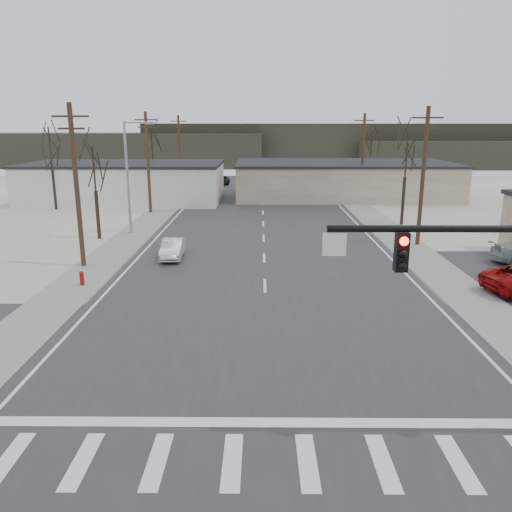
# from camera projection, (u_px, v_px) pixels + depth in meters

# --- Properties ---
(ground) EXTENTS (140.00, 140.00, 0.00)m
(ground) POSITION_uv_depth(u_px,v_px,m) (267.00, 349.00, 20.02)
(ground) COLOR white
(ground) RESTS_ON ground
(main_road) EXTENTS (18.00, 110.00, 0.05)m
(main_road) POSITION_uv_depth(u_px,v_px,m) (264.00, 254.00, 34.52)
(main_road) COLOR #2A2A2C
(main_road) RESTS_ON ground
(cross_road) EXTENTS (90.00, 10.00, 0.04)m
(cross_road) POSITION_uv_depth(u_px,v_px,m) (267.00, 348.00, 20.02)
(cross_road) COLOR #2A2A2C
(cross_road) RESTS_ON ground
(sidewalk_left) EXTENTS (3.00, 90.00, 0.06)m
(sidewalk_left) POSITION_uv_depth(u_px,v_px,m) (130.00, 238.00, 39.44)
(sidewalk_left) COLOR gray
(sidewalk_left) RESTS_ON ground
(sidewalk_right) EXTENTS (3.00, 90.00, 0.06)m
(sidewalk_right) POSITION_uv_depth(u_px,v_px,m) (398.00, 239.00, 39.27)
(sidewalk_right) COLOR gray
(sidewalk_right) RESTS_ON ground
(fire_hydrant) EXTENTS (0.24, 0.24, 0.87)m
(fire_hydrant) POSITION_uv_depth(u_px,v_px,m) (82.00, 278.00, 27.73)
(fire_hydrant) COLOR #A50C0C
(fire_hydrant) RESTS_ON ground
(building_left_far) EXTENTS (22.30, 12.30, 4.50)m
(building_left_far) POSITION_uv_depth(u_px,v_px,m) (126.00, 182.00, 58.26)
(building_left_far) COLOR silver
(building_left_far) RESTS_ON ground
(building_right_far) EXTENTS (26.30, 14.30, 4.30)m
(building_right_far) POSITION_uv_depth(u_px,v_px,m) (343.00, 179.00, 61.94)
(building_right_far) COLOR #C8B299
(building_right_far) RESTS_ON ground
(upole_left_b) EXTENTS (2.20, 0.30, 10.00)m
(upole_left_b) POSITION_uv_depth(u_px,v_px,m) (76.00, 184.00, 30.39)
(upole_left_b) COLOR #452E20
(upole_left_b) RESTS_ON ground
(upole_left_c) EXTENTS (2.20, 0.30, 10.00)m
(upole_left_c) POSITION_uv_depth(u_px,v_px,m) (148.00, 161.00, 49.73)
(upole_left_c) COLOR #452E20
(upole_left_c) RESTS_ON ground
(upole_left_d) EXTENTS (2.20, 0.30, 10.00)m
(upole_left_d) POSITION_uv_depth(u_px,v_px,m) (179.00, 151.00, 69.07)
(upole_left_d) COLOR #452E20
(upole_left_d) RESTS_ON ground
(upole_right_a) EXTENTS (2.20, 0.30, 10.00)m
(upole_right_a) POSITION_uv_depth(u_px,v_px,m) (423.00, 175.00, 36.00)
(upole_right_a) COLOR #452E20
(upole_right_a) RESTS_ON ground
(upole_right_b) EXTENTS (2.20, 0.30, 10.00)m
(upole_right_b) POSITION_uv_depth(u_px,v_px,m) (363.00, 156.00, 57.28)
(upole_right_b) COLOR #452E20
(upole_right_b) RESTS_ON ground
(streetlight_main) EXTENTS (2.40, 0.25, 9.00)m
(streetlight_main) POSITION_uv_depth(u_px,v_px,m) (130.00, 171.00, 40.09)
(streetlight_main) COLOR gray
(streetlight_main) RESTS_ON ground
(tree_left_near) EXTENTS (3.30, 3.30, 7.35)m
(tree_left_near) POSITION_uv_depth(u_px,v_px,m) (94.00, 172.00, 38.14)
(tree_left_near) COLOR #2E221C
(tree_left_near) RESTS_ON ground
(tree_right_mid) EXTENTS (3.74, 3.74, 8.33)m
(tree_right_mid) POSITION_uv_depth(u_px,v_px,m) (406.00, 158.00, 43.55)
(tree_right_mid) COLOR #2E221C
(tree_right_mid) RESTS_ON ground
(tree_left_far) EXTENTS (3.96, 3.96, 8.82)m
(tree_left_far) POSITION_uv_depth(u_px,v_px,m) (152.00, 145.00, 63.02)
(tree_left_far) COLOR #2E221C
(tree_left_far) RESTS_ON ground
(tree_right_far) EXTENTS (3.52, 3.52, 7.84)m
(tree_right_far) POSITION_uv_depth(u_px,v_px,m) (371.00, 148.00, 68.76)
(tree_right_far) COLOR #2E221C
(tree_right_far) RESTS_ON ground
(tree_left_mid) EXTENTS (3.96, 3.96, 8.82)m
(tree_left_mid) POSITION_uv_depth(u_px,v_px,m) (50.00, 149.00, 51.49)
(tree_left_mid) COLOR #2E221C
(tree_left_mid) RESTS_ON ground
(hill_left) EXTENTS (70.00, 18.00, 7.00)m
(hill_left) POSITION_uv_depth(u_px,v_px,m) (101.00, 150.00, 108.39)
(hill_left) COLOR #333026
(hill_left) RESTS_ON ground
(hill_center) EXTENTS (80.00, 18.00, 9.00)m
(hill_center) POSITION_uv_depth(u_px,v_px,m) (329.00, 144.00, 111.59)
(hill_center) COLOR #333026
(hill_center) RESTS_ON ground
(hill_right) EXTENTS (60.00, 18.00, 5.50)m
(hill_right) POSITION_uv_depth(u_px,v_px,m) (497.00, 154.00, 105.94)
(hill_right) COLOR #333026
(hill_right) RESTS_ON ground
(sedan_crossing) EXTENTS (1.50, 3.89, 1.26)m
(sedan_crossing) POSITION_uv_depth(u_px,v_px,m) (172.00, 249.00, 33.44)
(sedan_crossing) COLOR #B2B8BD
(sedan_crossing) RESTS_ON main_road
(car_far_a) EXTENTS (4.21, 6.36, 1.71)m
(car_far_a) POSITION_uv_depth(u_px,v_px,m) (295.00, 189.00, 62.54)
(car_far_a) COLOR black
(car_far_a) RESTS_ON main_road
(car_far_b) EXTENTS (3.05, 4.77, 1.51)m
(car_far_b) POSITION_uv_depth(u_px,v_px,m) (220.00, 181.00, 73.16)
(car_far_b) COLOR black
(car_far_b) RESTS_ON main_road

